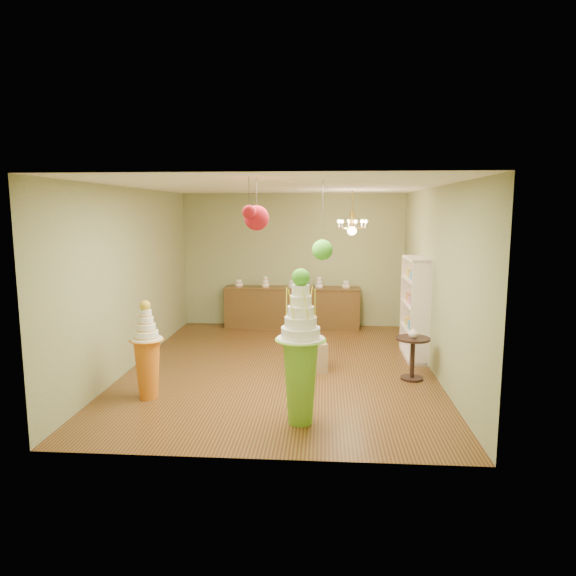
# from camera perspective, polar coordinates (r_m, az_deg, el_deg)

# --- Properties ---
(floor) EXTENTS (6.50, 6.50, 0.00)m
(floor) POSITION_cam_1_polar(r_m,az_deg,el_deg) (8.78, -0.78, -8.77)
(floor) COLOR brown
(floor) RESTS_ON ground
(ceiling) EXTENTS (6.50, 6.50, 0.00)m
(ceiling) POSITION_cam_1_polar(r_m,az_deg,el_deg) (8.38, -0.82, 11.20)
(ceiling) COLOR white
(ceiling) RESTS_ON ground
(wall_back) EXTENTS (5.00, 0.04, 3.00)m
(wall_back) POSITION_cam_1_polar(r_m,az_deg,el_deg) (11.67, 0.55, 3.10)
(wall_back) COLOR #939A69
(wall_back) RESTS_ON ground
(wall_front) EXTENTS (5.00, 0.04, 3.00)m
(wall_front) POSITION_cam_1_polar(r_m,az_deg,el_deg) (5.27, -3.79, -3.72)
(wall_front) COLOR #939A69
(wall_front) RESTS_ON ground
(wall_left) EXTENTS (0.04, 6.50, 3.00)m
(wall_left) POSITION_cam_1_polar(r_m,az_deg,el_deg) (9.01, -16.85, 1.09)
(wall_left) COLOR #939A69
(wall_left) RESTS_ON ground
(wall_right) EXTENTS (0.04, 6.50, 3.00)m
(wall_right) POSITION_cam_1_polar(r_m,az_deg,el_deg) (8.61, 16.02, 0.79)
(wall_right) COLOR #939A69
(wall_right) RESTS_ON ground
(pedestal_green) EXTENTS (0.68, 0.68, 1.94)m
(pedestal_green) POSITION_cam_1_polar(r_m,az_deg,el_deg) (6.35, 1.40, -8.08)
(pedestal_green) COLOR #6CAF26
(pedestal_green) RESTS_ON floor
(pedestal_orange) EXTENTS (0.57, 0.57, 1.40)m
(pedestal_orange) POSITION_cam_1_polar(r_m,az_deg,el_deg) (7.50, -15.35, -7.69)
(pedestal_orange) COLOR orange
(pedestal_orange) RESTS_ON floor
(burlap_riser) EXTENTS (0.62, 0.62, 0.49)m
(burlap_riser) POSITION_cam_1_polar(r_m,az_deg,el_deg) (8.57, 2.34, -7.51)
(burlap_riser) COLOR #9A7C54
(burlap_riser) RESTS_ON floor
(sideboard) EXTENTS (3.04, 0.54, 1.16)m
(sideboard) POSITION_cam_1_polar(r_m,az_deg,el_deg) (11.54, 0.46, -2.09)
(sideboard) COLOR brown
(sideboard) RESTS_ON floor
(shelving_unit) EXTENTS (0.33, 1.20, 1.80)m
(shelving_unit) POSITION_cam_1_polar(r_m,az_deg,el_deg) (9.45, 13.92, -2.13)
(shelving_unit) COLOR white
(shelving_unit) RESTS_ON floor
(round_table) EXTENTS (0.61, 0.61, 0.67)m
(round_table) POSITION_cam_1_polar(r_m,az_deg,el_deg) (8.28, 13.68, -6.97)
(round_table) COLOR black
(round_table) RESTS_ON floor
(vase) EXTENTS (0.21, 0.21, 0.16)m
(vase) POSITION_cam_1_polar(r_m,az_deg,el_deg) (8.20, 13.76, -4.81)
(vase) COLOR white
(vase) RESTS_ON round_table
(pom_red_left) EXTENTS (0.29, 0.29, 0.61)m
(pom_red_left) POSITION_cam_1_polar(r_m,az_deg,el_deg) (6.03, -3.51, 7.77)
(pom_red_left) COLOR #3E362D
(pom_red_left) RESTS_ON ceiling
(pom_green_mid) EXTENTS (0.26, 0.26, 1.00)m
(pom_green_mid) POSITION_cam_1_polar(r_m,az_deg,el_deg) (6.51, 3.84, 4.27)
(pom_green_mid) COLOR #3E362D
(pom_green_mid) RESTS_ON ceiling
(pom_red_right) EXTENTS (0.16, 0.16, 0.48)m
(pom_red_right) POSITION_cam_1_polar(r_m,az_deg,el_deg) (5.90, -4.34, 8.42)
(pom_red_right) COLOR #3E362D
(pom_red_right) RESTS_ON ceiling
(chandelier) EXTENTS (0.76, 0.76, 0.85)m
(chandelier) POSITION_cam_1_polar(r_m,az_deg,el_deg) (9.72, 7.13, 6.66)
(chandelier) COLOR gold
(chandelier) RESTS_ON ceiling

